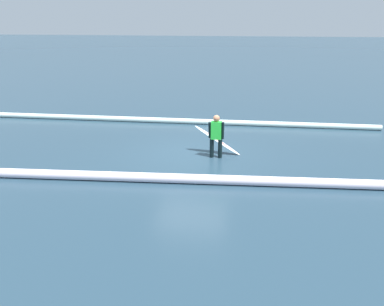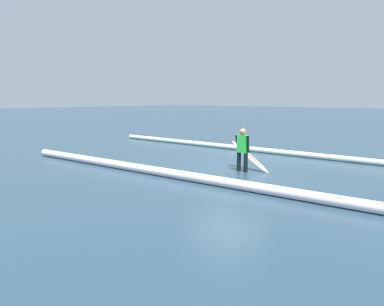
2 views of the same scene
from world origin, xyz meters
name	(u,v)px [view 2 (image 2 of 2)]	position (x,y,z in m)	size (l,w,h in m)	color
ground_plane	(226,167)	(0.00, 0.00, 0.00)	(180.01, 180.01, 0.00)	#263F50
surfer	(243,148)	(-0.85, 0.24, 0.81)	(0.52, 0.23, 1.46)	black
surfboard	(250,156)	(-0.87, -0.20, 0.46)	(1.63, 0.44, 0.97)	white
wave_crest_foreground	(252,149)	(1.36, -3.93, 0.11)	(0.23, 0.23, 17.48)	white
wave_crest_midground	(176,174)	(0.04, 2.53, 0.14)	(0.27, 0.27, 14.90)	white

